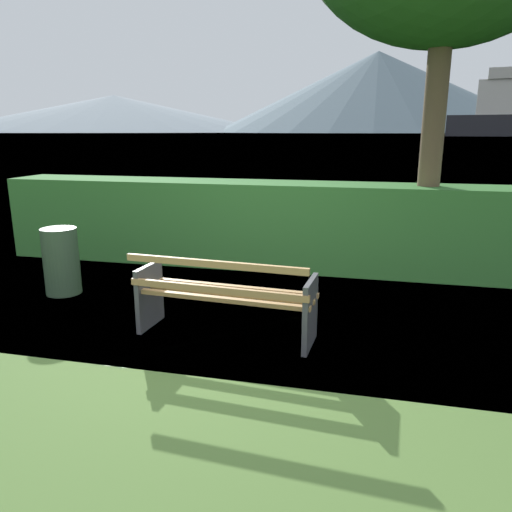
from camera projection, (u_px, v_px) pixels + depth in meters
name	position (u px, v px, depth m)	size (l,w,h in m)	color
ground_plane	(227.00, 335.00, 5.03)	(1400.00, 1400.00, 0.00)	#567A38
water_surface	(373.00, 134.00, 296.29)	(620.00, 620.00, 0.00)	slate
park_bench	(224.00, 297.00, 4.86)	(1.84, 0.70, 0.87)	tan
hedge_row	(278.00, 225.00, 7.46)	(8.73, 0.88, 1.28)	#387A33
trash_bin	(61.00, 261.00, 6.21)	(0.44, 0.44, 0.85)	#385138
distant_hills	(365.00, 104.00, 519.86)	(970.23, 446.59, 83.19)	gray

